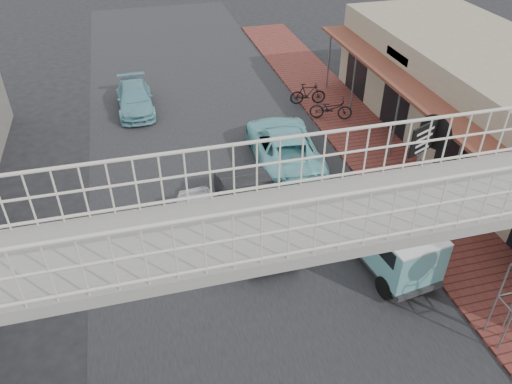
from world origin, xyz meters
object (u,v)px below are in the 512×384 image
dark_sedan (253,211)px  angkot_far (135,99)px  angkot_curb (283,145)px  white_hatchback (207,224)px  motorcycle_near (331,108)px  angkot_van (387,233)px  motorcycle_far (308,94)px  arrow_sign (439,131)px

dark_sedan → angkot_far: dark_sedan is taller
angkot_curb → angkot_far: bearing=-44.1°
white_hatchback → motorcycle_near: size_ratio=1.86×
angkot_curb → angkot_van: 6.56m
angkot_far → angkot_curb: bearing=-49.5°
angkot_curb → motorcycle_far: angkot_curb is taller
motorcycle_near → dark_sedan: bearing=161.7°
angkot_curb → motorcycle_near: (3.17, 2.81, -0.13)m
motorcycle_near → angkot_curb: bearing=152.1°
dark_sedan → arrow_sign: (6.35, 0.00, 2.07)m
angkot_curb → angkot_far: angkot_curb is taller
white_hatchback → dark_sedan: bearing=-2.6°
angkot_van → white_hatchback: bearing=146.6°
white_hatchback → angkot_van: bearing=-31.2°
arrow_sign → angkot_curb: bearing=112.3°
angkot_curb → angkot_van: angkot_van is taller
arrow_sign → angkot_van: bearing=-162.7°
white_hatchback → angkot_far: (-1.63, 10.26, -0.03)m
white_hatchback → dark_sedan: size_ratio=0.77×
motorcycle_far → arrow_sign: size_ratio=0.51×
dark_sedan → motorcycle_near: size_ratio=2.43×
angkot_van → angkot_curb: bearing=92.8°
dark_sedan → angkot_curb: bearing=58.4°
angkot_van → arrow_sign: 4.17m
angkot_curb → arrow_sign: bearing=140.7°
angkot_curb → motorcycle_far: (2.68, 4.57, -0.12)m
white_hatchback → angkot_far: size_ratio=0.90×
motorcycle_near → angkot_far: bearing=88.9°
dark_sedan → angkot_curb: (2.28, 3.95, -0.04)m
angkot_curb → motorcycle_near: 4.24m
motorcycle_near → arrow_sign: arrow_sign is taller
arrow_sign → angkot_far: bearing=109.5°
angkot_van → motorcycle_far: size_ratio=2.25×
dark_sedan → angkot_van: (3.47, -2.49, 0.38)m
angkot_far → motorcycle_far: angkot_far is taller
white_hatchback → angkot_curb: bearing=41.1°
angkot_far → white_hatchback: bearing=-81.5°
angkot_far → dark_sedan: bearing=-73.3°
angkot_curb → arrow_sign: 6.05m
motorcycle_far → arrow_sign: bearing=-161.4°
dark_sedan → motorcycle_far: dark_sedan is taller
angkot_far → angkot_van: bearing=-62.9°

